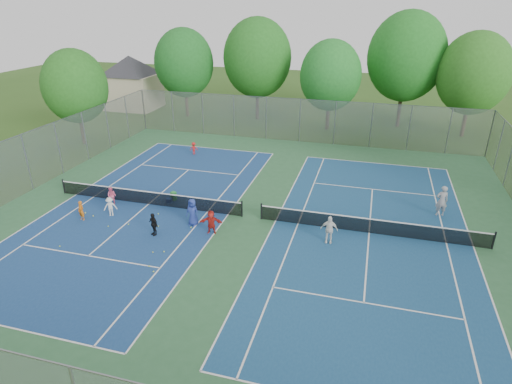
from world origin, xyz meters
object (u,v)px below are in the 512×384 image
Objects in this scene: net_right at (370,226)px; ball_hopper at (174,196)px; instructor at (442,201)px; net_left at (148,198)px; ball_crate at (169,201)px.

ball_hopper is (-12.69, 1.04, -0.16)m from net_right.
instructor is at bearing 8.10° from ball_hopper.
ball_crate is at bearing 27.56° from net_left.
instructor is at bearing 9.45° from ball_crate.
net_right reaches higher than ball_hopper.
ball_crate is at bearing 177.25° from net_right.
ball_crate is 0.47m from ball_hopper.
net_left is 21.81× the size of ball_hopper.
net_right is 12.74m from ball_hopper.
net_left is at bearing -141.48° from ball_hopper.
ball_hopper is (1.31, 1.04, -0.16)m from net_left.
ball_crate is 17.16m from instructor.
net_left is 18.41m from instructor.
ball_crate is 0.56× the size of ball_hopper.
instructor reaches higher than net_left.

